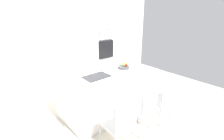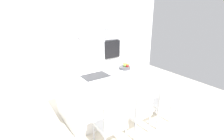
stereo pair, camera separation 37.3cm
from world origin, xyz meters
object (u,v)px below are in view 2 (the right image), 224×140
object	(u,v)px
chair_middle	(138,111)
chair_far	(160,101)
fruit_bowl	(125,67)
chair_near	(111,123)
microwave	(112,34)
oven	(112,49)

from	to	relation	value
chair_middle	chair_far	world-z (taller)	chair_far
chair_far	fruit_bowl	bearing A→B (deg)	95.76
chair_middle	chair_far	distance (m)	0.58
chair_near	chair_far	xyz separation A→B (m)	(1.18, 0.01, 0.01)
microwave	oven	distance (m)	0.50
chair_middle	chair_far	bearing A→B (deg)	-0.27
microwave	chair_far	bearing A→B (deg)	-103.21
microwave	chair_far	world-z (taller)	microwave
oven	fruit_bowl	bearing A→B (deg)	-114.28
fruit_bowl	chair_middle	world-z (taller)	fruit_bowl
microwave	oven	size ratio (longest dim) A/B	0.96
microwave	chair_middle	world-z (taller)	microwave
chair_far	oven	bearing A→B (deg)	76.79
fruit_bowl	microwave	size ratio (longest dim) A/B	0.51
fruit_bowl	chair_far	bearing A→B (deg)	-84.24
oven	chair_middle	xyz separation A→B (m)	(-1.19, -2.58, -0.52)
fruit_bowl	chair_middle	xyz separation A→B (m)	(-0.48, -1.01, -0.48)
microwave	chair_near	distance (m)	3.30
microwave	oven	xyz separation A→B (m)	(0.00, 0.00, -0.50)
fruit_bowl	microwave	bearing A→B (deg)	65.72
oven	chair_middle	bearing A→B (deg)	-114.70
microwave	chair_near	bearing A→B (deg)	-124.55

